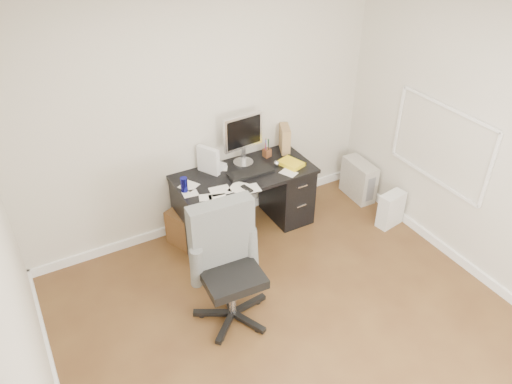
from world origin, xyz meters
TOP-DOWN VIEW (x-y plane):
  - ground at (0.00, 0.00)m, footprint 4.00×4.00m
  - room_shell at (0.03, 0.03)m, footprint 4.02×4.02m
  - desk at (0.30, 1.65)m, footprint 1.50×0.70m
  - loose_papers at (0.10, 1.60)m, footprint 1.10×0.60m
  - lcd_monitor at (0.38, 1.83)m, footprint 0.49×0.30m
  - keyboard at (0.35, 1.60)m, footprint 0.50×0.18m
  - computer_mouse at (0.68, 1.61)m, footprint 0.07×0.07m
  - travel_mug at (-0.39, 1.63)m, footprint 0.08×0.08m
  - white_binder at (-0.02, 1.84)m, footprint 0.23×0.28m
  - magazine_file at (0.93, 1.86)m, footprint 0.22×0.28m
  - pen_cup at (0.69, 1.84)m, footprint 0.11×0.11m
  - yellow_book at (0.83, 1.54)m, footprint 0.26×0.30m
  - paper_remote at (0.19, 1.35)m, footprint 0.25×0.21m
  - office_chair at (-0.42, 0.54)m, footprint 0.70×0.70m
  - pc_tower at (1.84, 1.56)m, footprint 0.23×0.49m
  - shopping_bag at (1.80, 0.91)m, footprint 0.34×0.27m
  - wicker_basket at (-0.31, 1.75)m, footprint 0.52×0.52m
  - desk_printer at (0.07, 1.82)m, footprint 0.38×0.35m

SIDE VIEW (x-z plane):
  - ground at x=0.00m, z-range 0.00..0.00m
  - desk_printer at x=0.07m, z-range 0.00..0.18m
  - wicker_basket at x=-0.31m, z-range 0.00..0.40m
  - shopping_bag at x=1.80m, z-range 0.00..0.42m
  - pc_tower at x=1.84m, z-range 0.00..0.48m
  - desk at x=0.30m, z-range 0.02..0.77m
  - office_chair at x=-0.42m, z-range 0.00..1.17m
  - loose_papers at x=0.10m, z-range 0.75..0.75m
  - paper_remote at x=0.19m, z-range 0.75..0.77m
  - keyboard at x=0.35m, z-range 0.75..0.78m
  - yellow_book at x=0.83m, z-range 0.75..0.79m
  - computer_mouse at x=0.68m, z-range 0.75..0.81m
  - travel_mug at x=-0.39m, z-range 0.75..0.91m
  - pen_cup at x=0.69m, z-range 0.75..0.97m
  - white_binder at x=-0.02m, z-range 0.75..1.05m
  - magazine_file at x=0.93m, z-range 0.75..1.05m
  - lcd_monitor at x=0.38m, z-range 0.75..1.34m
  - room_shell at x=0.03m, z-range 0.30..3.01m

